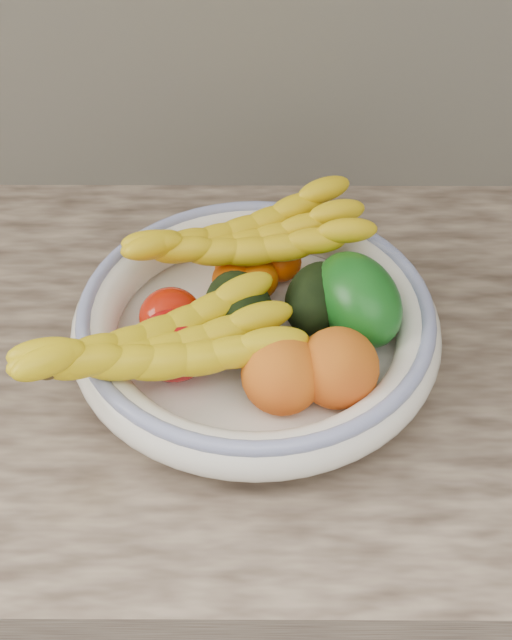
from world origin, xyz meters
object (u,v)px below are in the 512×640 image
(banana_bunch_front, at_px, (157,352))
(fruit_bowl, at_px, (256,328))
(green_mango, at_px, (358,299))
(banana_bunch_back, at_px, (246,244))

(banana_bunch_front, bearing_deg, fruit_bowl, 13.52)
(green_mango, height_order, banana_bunch_back, same)
(green_mango, distance_m, banana_bunch_front, 0.22)
(green_mango, xyz_separation_m, banana_bunch_front, (-0.20, -0.08, 0.01))
(fruit_bowl, bearing_deg, banana_bunch_front, -144.57)
(green_mango, xyz_separation_m, banana_bunch_back, (-0.12, 0.08, 0.01))
(green_mango, bearing_deg, fruit_bowl, 162.82)
(fruit_bowl, relative_size, banana_bunch_front, 1.29)
(fruit_bowl, relative_size, green_mango, 3.17)
(banana_bunch_back, xyz_separation_m, banana_bunch_front, (-0.09, -0.16, -0.01))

